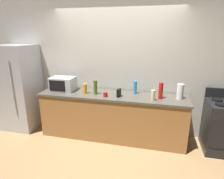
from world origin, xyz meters
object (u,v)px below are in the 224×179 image
(refrigerator, at_px, (20,88))
(bottle_hand_soap, at_px, (153,95))
(mug_red, at_px, (105,94))
(microwave, at_px, (63,84))
(stove_range, at_px, (223,127))
(bottle_olive_oil, at_px, (95,87))
(paper_towel_roll, at_px, (180,92))
(bottle_dish_soap, at_px, (85,89))
(cordless_phone, at_px, (119,93))
(bottle_spray_cleaner, at_px, (135,87))
(bottle_hot_sauce, at_px, (161,91))

(refrigerator, bearing_deg, bottle_hand_soap, -3.03)
(refrigerator, xyz_separation_m, mug_red, (1.96, -0.15, 0.04))
(microwave, height_order, bottle_hand_soap, microwave)
(stove_range, relative_size, microwave, 2.25)
(bottle_hand_soap, distance_m, bottle_olive_oil, 1.09)
(paper_towel_roll, bearing_deg, bottle_hand_soap, -156.73)
(bottle_dish_soap, bearing_deg, stove_range, 1.22)
(bottle_dish_soap, xyz_separation_m, mug_red, (0.43, -0.10, -0.05))
(mug_red, bearing_deg, cordless_phone, 13.56)
(bottle_spray_cleaner, bearing_deg, paper_towel_roll, -7.49)
(bottle_olive_oil, bearing_deg, bottle_spray_cleaner, 15.87)
(bottle_hot_sauce, bearing_deg, bottle_hand_soap, -135.57)
(bottle_dish_soap, height_order, bottle_olive_oil, bottle_olive_oil)
(bottle_dish_soap, height_order, bottle_hot_sauce, bottle_hot_sauce)
(microwave, bearing_deg, mug_red, -11.99)
(stove_range, height_order, bottle_olive_oil, bottle_olive_oil)
(stove_range, bearing_deg, bottle_hand_soap, -173.08)
(cordless_phone, relative_size, bottle_hot_sauce, 0.51)
(mug_red, bearing_deg, paper_towel_roll, 8.79)
(bottle_spray_cleaner, bearing_deg, bottle_olive_oil, -164.13)
(stove_range, relative_size, bottle_olive_oil, 3.92)
(paper_towel_roll, relative_size, bottle_hot_sauce, 0.92)
(paper_towel_roll, relative_size, bottle_olive_oil, 0.98)
(refrigerator, relative_size, cordless_phone, 12.00)
(bottle_olive_oil, bearing_deg, bottle_hand_soap, -5.18)
(bottle_hand_soap, distance_m, mug_red, 0.86)
(stove_range, height_order, bottle_hand_soap, bottle_hand_soap)
(stove_range, height_order, bottle_spray_cleaner, bottle_spray_cleaner)
(microwave, distance_m, cordless_phone, 1.21)
(cordless_phone, xyz_separation_m, bottle_olive_oil, (-0.47, 0.04, 0.06))
(bottle_spray_cleaner, bearing_deg, bottle_hot_sauce, -20.92)
(paper_towel_roll, bearing_deg, bottle_spray_cleaner, 172.51)
(bottle_spray_cleaner, bearing_deg, stove_range, -5.68)
(refrigerator, bearing_deg, microwave, 2.73)
(microwave, relative_size, bottle_spray_cleaner, 1.91)
(bottle_hand_soap, bearing_deg, mug_red, -179.66)
(paper_towel_roll, bearing_deg, cordless_phone, -172.31)
(refrigerator, height_order, bottle_hand_soap, refrigerator)
(microwave, xyz_separation_m, cordless_phone, (1.20, -0.14, -0.06))
(cordless_phone, relative_size, bottle_spray_cleaner, 0.60)
(bottle_hand_soap, xyz_separation_m, bottle_hot_sauce, (0.13, 0.12, 0.06))
(microwave, distance_m, mug_red, 0.98)
(refrigerator, xyz_separation_m, paper_towel_roll, (3.28, 0.05, 0.13))
(refrigerator, bearing_deg, bottle_hot_sauce, -0.49)
(stove_range, xyz_separation_m, mug_red, (-2.09, -0.15, 0.48))
(bottle_dish_soap, height_order, bottle_spray_cleaner, bottle_spray_cleaner)
(microwave, distance_m, paper_towel_roll, 2.28)
(mug_red, bearing_deg, bottle_spray_cleaner, 31.47)
(bottle_hot_sauce, relative_size, bottle_spray_cleaner, 1.17)
(bottle_dish_soap, relative_size, bottle_hand_soap, 1.06)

